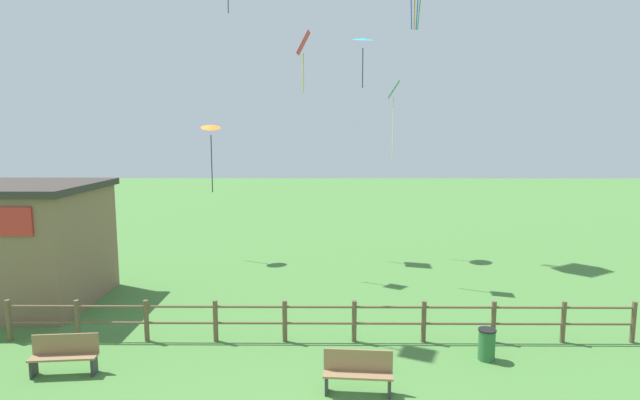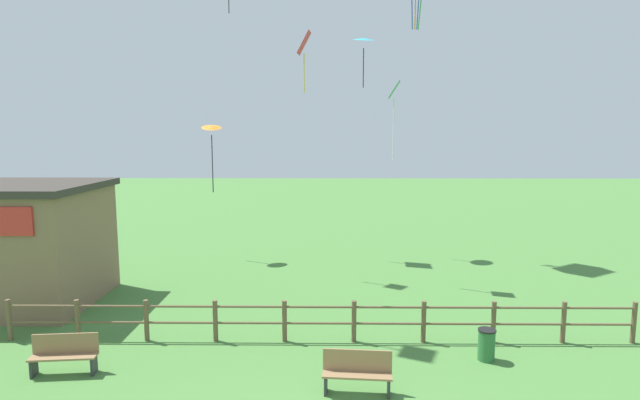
# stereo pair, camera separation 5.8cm
# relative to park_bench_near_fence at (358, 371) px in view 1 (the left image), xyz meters

# --- Properties ---
(wooden_fence) EXTENTS (18.41, 0.14, 1.24)m
(wooden_fence) POSITION_rel_park_bench_near_fence_xyz_m (-0.93, 2.90, 0.16)
(wooden_fence) COLOR brown
(wooden_fence) RESTS_ON ground_plane
(park_bench_near_fence) EXTENTS (1.65, 0.53, 1.02)m
(park_bench_near_fence) POSITION_rel_park_bench_near_fence_xyz_m (0.00, 0.00, 0.00)
(park_bench_near_fence) COLOR olive
(park_bench_near_fence) RESTS_ON ground_plane
(park_bench_by_building) EXTENTS (1.66, 0.56, 1.02)m
(park_bench_by_building) POSITION_rel_park_bench_near_fence_xyz_m (-7.37, 0.87, 0.00)
(park_bench_by_building) COLOR olive
(park_bench_by_building) RESTS_ON ground_plane
(trash_bin) EXTENTS (0.48, 0.48, 0.86)m
(trash_bin) POSITION_rel_park_bench_near_fence_xyz_m (3.59, 1.75, -0.11)
(trash_bin) COLOR #2D6B38
(trash_bin) RESTS_ON ground_plane
(kite_cyan_delta) EXTENTS (1.24, 1.23, 2.56)m
(kite_cyan_delta) POSITION_rel_park_bench_near_fence_xyz_m (1.15, 14.72, 10.15)
(kite_cyan_delta) COLOR #2DB2C6
(kite_red_diamond) EXTENTS (0.68, 0.94, 2.96)m
(kite_red_diamond) POSITION_rel_park_bench_near_fence_xyz_m (-1.81, 14.14, 9.67)
(kite_red_diamond) COLOR red
(kite_green_diamond) EXTENTS (0.54, 0.64, 3.16)m
(kite_green_diamond) POSITION_rel_park_bench_near_fence_xyz_m (1.99, 9.26, 6.63)
(kite_green_diamond) COLOR green
(kite_orange_delta) EXTENTS (1.14, 1.13, 3.33)m
(kite_orange_delta) POSITION_rel_park_bench_near_fence_xyz_m (-6.24, 13.05, 5.67)
(kite_orange_delta) COLOR orange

